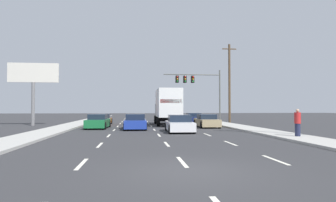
% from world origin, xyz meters
% --- Properties ---
extents(ground_plane, '(140.00, 140.00, 0.00)m').
position_xyz_m(ground_plane, '(0.00, 25.00, 0.00)').
color(ground_plane, '#333335').
extents(sidewalk_right, '(2.48, 80.00, 0.14)m').
position_xyz_m(sidewalk_right, '(8.19, 20.00, 0.07)').
color(sidewalk_right, '#B2AFA8').
rests_on(sidewalk_right, ground_plane).
extents(sidewalk_left, '(2.48, 80.00, 0.14)m').
position_xyz_m(sidewalk_left, '(-8.19, 20.00, 0.07)').
color(sidewalk_left, '#B2AFA8').
rests_on(sidewalk_left, ground_plane).
extents(lane_markings, '(6.94, 57.00, 0.01)m').
position_xyz_m(lane_markings, '(-0.00, 23.99, 0.00)').
color(lane_markings, silver).
rests_on(lane_markings, ground_plane).
extents(car_orange, '(1.97, 4.21, 1.21)m').
position_xyz_m(car_orange, '(-5.32, 24.98, 0.55)').
color(car_orange, orange).
rests_on(car_orange, ground_plane).
extents(car_green, '(1.98, 4.42, 1.31)m').
position_xyz_m(car_green, '(-5.02, 18.83, 0.60)').
color(car_green, '#196B38').
rests_on(car_green, ground_plane).
extents(car_red, '(1.95, 4.14, 1.16)m').
position_xyz_m(car_red, '(-1.59, 24.98, 0.53)').
color(car_red, red).
rests_on(car_red, ground_plane).
extents(car_blue, '(1.96, 4.58, 1.34)m').
position_xyz_m(car_blue, '(-1.62, 17.43, 0.60)').
color(car_blue, '#1E389E').
rests_on(car_blue, ground_plane).
extents(box_truck, '(2.63, 8.32, 3.80)m').
position_xyz_m(box_truck, '(1.83, 22.84, 2.15)').
color(box_truck, white).
rests_on(box_truck, ground_plane).
extents(car_white, '(2.06, 4.35, 1.34)m').
position_xyz_m(car_white, '(1.81, 14.04, 0.59)').
color(car_white, white).
rests_on(car_white, ground_plane).
extents(car_navy, '(1.98, 4.39, 1.27)m').
position_xyz_m(car_navy, '(5.34, 25.88, 0.58)').
color(car_navy, '#141E4C').
rests_on(car_navy, ground_plane).
extents(car_tan, '(1.98, 4.53, 1.27)m').
position_xyz_m(car_tan, '(5.27, 19.23, 0.58)').
color(car_tan, tan).
rests_on(car_tan, ground_plane).
extents(traffic_signal_mast, '(7.90, 0.69, 7.09)m').
position_xyz_m(traffic_signal_mast, '(6.41, 30.59, 5.31)').
color(traffic_signal_mast, '#595B56').
rests_on(traffic_signal_mast, ground_plane).
extents(utility_pole_mid, '(1.80, 0.28, 9.93)m').
position_xyz_m(utility_pole_mid, '(10.18, 27.11, 5.11)').
color(utility_pole_mid, brown).
rests_on(utility_pole_mid, ground_plane).
extents(roadside_billboard, '(5.22, 0.36, 6.66)m').
position_xyz_m(roadside_billboard, '(-12.43, 23.83, 4.91)').
color(roadside_billboard, slate).
rests_on(roadside_billboard, ground_plane).
extents(pedestrian_near_corner, '(0.38, 0.38, 1.67)m').
position_xyz_m(pedestrian_near_corner, '(8.30, 8.38, 0.97)').
color(pedestrian_near_corner, '#1E233F').
rests_on(pedestrian_near_corner, sidewalk_right).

